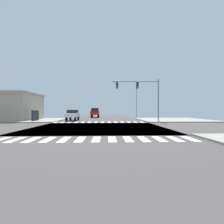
{
  "coord_description": "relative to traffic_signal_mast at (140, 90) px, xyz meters",
  "views": [
    {
      "loc": [
        0.92,
        -17.59,
        1.84
      ],
      "look_at": [
        1.73,
        8.48,
        1.53
      ],
      "focal_mm": 26.18,
      "sensor_mm": 36.0,
      "label": 1
    }
  ],
  "objects": [
    {
      "name": "crosswalk_far",
      "position": [
        -6.17,
        0.42,
        -4.85
      ],
      "size": [
        13.5,
        2.0,
        0.01
      ],
      "color": "white",
      "rests_on": "ground"
    },
    {
      "name": "traffic_signal_mast",
      "position": [
        0.0,
        0.0,
        0.0
      ],
      "size": [
        7.22,
        0.55,
        6.55
      ],
      "color": "gray",
      "rests_on": "ground"
    },
    {
      "name": "suv_crossing_1",
      "position": [
        -7.92,
        15.88,
        -3.46
      ],
      "size": [
        1.96,
        4.6,
        2.34
      ],
      "rotation": [
        0.0,
        0.0,
        3.14
      ],
      "color": "black",
      "rests_on": "ground"
    },
    {
      "name": "street_lamp",
      "position": [
        1.95,
        15.02,
        0.4
      ],
      "size": [
        1.78,
        0.32,
        8.91
      ],
      "color": "gray",
      "rests_on": "ground"
    },
    {
      "name": "sidewalk_corner_ne",
      "position": [
        7.08,
        5.12,
        -4.79
      ],
      "size": [
        12.0,
        12.0,
        0.14
      ],
      "color": "gray",
      "rests_on": "ground"
    },
    {
      "name": "sedan_nearside_1",
      "position": [
        -10.92,
        3.9,
        -3.74
      ],
      "size": [
        1.8,
        4.3,
        1.88
      ],
      "rotation": [
        0.0,
        0.0,
        3.14
      ],
      "color": "black",
      "rests_on": "ground"
    },
    {
      "name": "sidewalk_corner_nw",
      "position": [
        -18.92,
        5.12,
        -4.79
      ],
      "size": [
        12.0,
        12.0,
        0.14
      ],
      "color": "gray",
      "rests_on": "ground"
    },
    {
      "name": "crosswalk_near",
      "position": [
        -6.17,
        -14.18,
        -4.85
      ],
      "size": [
        13.5,
        2.0,
        0.01
      ],
      "color": "white",
      "rests_on": "ground"
    },
    {
      "name": "ground",
      "position": [
        -5.92,
        -6.88,
        -4.88
      ],
      "size": [
        90.0,
        90.0,
        0.05
      ],
      "color": "#433F3C"
    }
  ]
}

